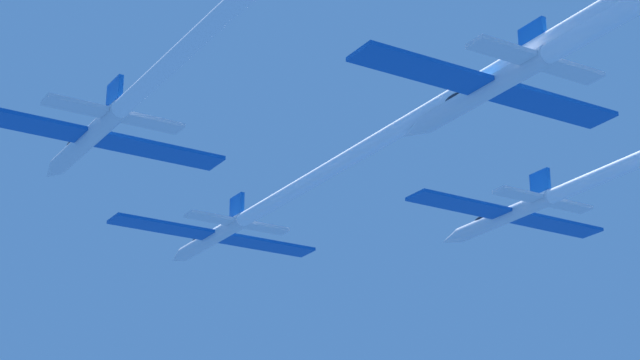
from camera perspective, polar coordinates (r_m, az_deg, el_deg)
name	(u,v)px	position (r m, az deg, el deg)	size (l,w,h in m)	color
jet_lead	(342,162)	(87.01, 1.09, 0.91)	(19.84, 72.58, 3.29)	silver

